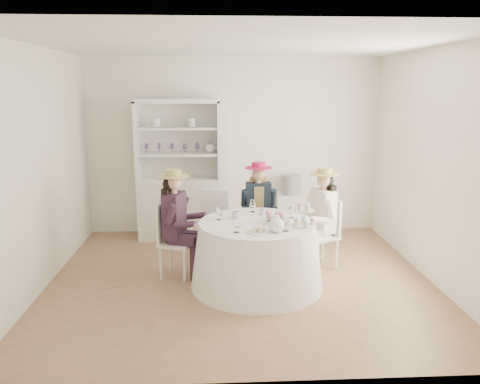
{
  "coord_description": "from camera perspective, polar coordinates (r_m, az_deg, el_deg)",
  "views": [
    {
      "loc": [
        -0.28,
        -5.22,
        2.24
      ],
      "look_at": [
        0.0,
        0.1,
        1.05
      ],
      "focal_mm": 35.0,
      "sensor_mm": 36.0,
      "label": 1
    }
  ],
  "objects": [
    {
      "name": "wall_back",
      "position": [
        7.28,
        -0.78,
        5.58
      ],
      "size": [
        4.5,
        0.0,
        4.5
      ],
      "primitive_type": "plane",
      "rotation": [
        1.57,
        0.0,
        0.0
      ],
      "color": "white",
      "rests_on": "ground"
    },
    {
      "name": "guest_mid",
      "position": [
        6.25,
        2.25,
        -1.43
      ],
      "size": [
        0.46,
        0.48,
        1.28
      ],
      "rotation": [
        0.0,
        0.0,
        0.01
      ],
      "color": "silver",
      "rests_on": "ground"
    },
    {
      "name": "hutch",
      "position": [
        7.1,
        -7.33,
        0.31
      ],
      "size": [
        1.35,
        0.77,
        2.08
      ],
      "rotation": [
        0.0,
        0.0,
        0.26
      ],
      "color": "silver",
      "rests_on": "ground"
    },
    {
      "name": "ground",
      "position": [
        5.69,
        0.05,
        -10.6
      ],
      "size": [
        4.5,
        4.5,
        0.0
      ],
      "primitive_type": "plane",
      "color": "#875E43",
      "rests_on": "ground"
    },
    {
      "name": "spare_chair",
      "position": [
        6.27,
        -2.88,
        -3.44
      ],
      "size": [
        0.46,
        0.46,
        0.95
      ],
      "rotation": [
        0.0,
        0.0,
        2.94
      ],
      "color": "silver",
      "rests_on": "ground"
    },
    {
      "name": "flower_bowl",
      "position": [
        5.3,
        4.33,
        -3.4
      ],
      "size": [
        0.23,
        0.23,
        0.05
      ],
      "primitive_type": "imported",
      "rotation": [
        0.0,
        0.0,
        -0.09
      ],
      "color": "white",
      "rests_on": "tea_table"
    },
    {
      "name": "teacup_b",
      "position": [
        5.58,
        2.66,
        -2.48
      ],
      "size": [
        0.09,
        0.09,
        0.07
      ],
      "primitive_type": "imported",
      "rotation": [
        0.0,
        0.0,
        -0.38
      ],
      "color": "white",
      "rests_on": "tea_table"
    },
    {
      "name": "side_table",
      "position": [
        7.32,
        6.15,
        -2.7
      ],
      "size": [
        0.45,
        0.45,
        0.63
      ],
      "primitive_type": "cube",
      "rotation": [
        0.0,
        0.0,
        -0.12
      ],
      "color": "silver",
      "rests_on": "ground"
    },
    {
      "name": "cupcake_stand",
      "position": [
        5.17,
        7.87,
        -3.14
      ],
      "size": [
        0.27,
        0.27,
        0.25
      ],
      "rotation": [
        0.0,
        0.0,
        -0.29
      ],
      "color": "white",
      "rests_on": "tea_table"
    },
    {
      "name": "tea_table",
      "position": [
        5.41,
        2.07,
        -7.57
      ],
      "size": [
        1.52,
        1.52,
        0.76
      ],
      "rotation": [
        0.0,
        0.0,
        -0.36
      ],
      "color": "white",
      "rests_on": "ground"
    },
    {
      "name": "hatbox",
      "position": [
        7.21,
        6.24,
        0.88
      ],
      "size": [
        0.38,
        0.38,
        0.3
      ],
      "primitive_type": "cylinder",
      "rotation": [
        0.0,
        0.0,
        -0.35
      ],
      "color": "black",
      "rests_on": "side_table"
    },
    {
      "name": "stemware_set",
      "position": [
        5.27,
        2.1,
        -2.91
      ],
      "size": [
        0.93,
        0.89,
        0.15
      ],
      "color": "white",
      "rests_on": "tea_table"
    },
    {
      "name": "guest_left",
      "position": [
        5.6,
        -7.78,
        -3.07
      ],
      "size": [
        0.54,
        0.5,
        1.31
      ],
      "rotation": [
        0.0,
        0.0,
        1.27
      ],
      "color": "silver",
      "rests_on": "ground"
    },
    {
      "name": "table_teapot",
      "position": [
        4.93,
        4.47,
        -4.04
      ],
      "size": [
        0.23,
        0.17,
        0.18
      ],
      "rotation": [
        0.0,
        0.0,
        -0.12
      ],
      "color": "white",
      "rests_on": "tea_table"
    },
    {
      "name": "flower_arrangement",
      "position": [
        5.25,
        4.35,
        -2.9
      ],
      "size": [
        0.17,
        0.17,
        0.06
      ],
      "rotation": [
        0.0,
        0.0,
        -0.2
      ],
      "color": "pink",
      "rests_on": "tea_table"
    },
    {
      "name": "wall_left",
      "position": [
        5.65,
        -23.39,
        2.49
      ],
      "size": [
        0.0,
        4.5,
        4.5
      ],
      "primitive_type": "plane",
      "rotation": [
        1.57,
        0.0,
        1.57
      ],
      "color": "white",
      "rests_on": "ground"
    },
    {
      "name": "ceiling",
      "position": [
        5.25,
        0.06,
        17.62
      ],
      "size": [
        4.5,
        4.5,
        0.0
      ],
      "primitive_type": "plane",
      "rotation": [
        3.14,
        0.0,
        0.0
      ],
      "color": "white",
      "rests_on": "wall_back"
    },
    {
      "name": "wall_right",
      "position": [
        5.87,
        22.6,
        2.9
      ],
      "size": [
        0.0,
        4.5,
        4.5
      ],
      "primitive_type": "plane",
      "rotation": [
        1.57,
        0.0,
        -1.57
      ],
      "color": "white",
      "rests_on": "ground"
    },
    {
      "name": "sandwich_plate",
      "position": [
        4.92,
        2.18,
        -4.78
      ],
      "size": [
        0.24,
        0.24,
        0.05
      ],
      "rotation": [
        0.0,
        0.0,
        -0.23
      ],
      "color": "white",
      "rests_on": "tea_table"
    },
    {
      "name": "guest_right",
      "position": [
        5.91,
        9.9,
        -2.47
      ],
      "size": [
        0.54,
        0.49,
        1.28
      ],
      "rotation": [
        0.0,
        0.0,
        -1.15
      ],
      "color": "silver",
      "rests_on": "ground"
    },
    {
      "name": "teacup_a",
      "position": [
        5.43,
        -0.54,
        -2.86
      ],
      "size": [
        0.12,
        0.12,
        0.07
      ],
      "primitive_type": "imported",
      "rotation": [
        0.0,
        0.0,
        -0.41
      ],
      "color": "white",
      "rests_on": "tea_table"
    },
    {
      "name": "teacup_c",
      "position": [
        5.44,
        4.21,
        -2.85
      ],
      "size": [
        0.11,
        0.11,
        0.07
      ],
      "primitive_type": "imported",
      "rotation": [
        0.0,
        0.0,
        -0.29
      ],
      "color": "white",
      "rests_on": "tea_table"
    },
    {
      "name": "wall_front",
      "position": [
        3.35,
        1.88,
        -2.83
      ],
      "size": [
        4.5,
        0.0,
        4.5
      ],
      "primitive_type": "plane",
      "rotation": [
        -1.57,
        0.0,
        0.0
      ],
      "color": "white",
      "rests_on": "ground"
    }
  ]
}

